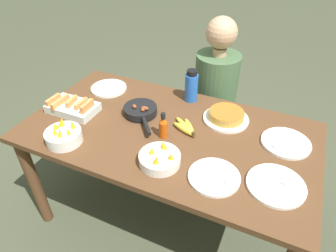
{
  "coord_description": "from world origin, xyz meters",
  "views": [
    {
      "loc": [
        0.56,
        -1.22,
        1.82
      ],
      "look_at": [
        0.0,
        0.0,
        0.8
      ],
      "focal_mm": 32.0,
      "sensor_mm": 36.0,
      "label": 1
    }
  ],
  "objects_px": {
    "empty_plate_far_right": "(286,143)",
    "hot_sauce_bottle": "(163,127)",
    "banana_bunch": "(186,128)",
    "person_figure": "(213,111)",
    "empty_plate_far_left": "(214,177)",
    "fruit_bowl_citrus": "(160,159)",
    "empty_plate_near_front": "(276,185)",
    "melon_tray": "(73,107)",
    "water_bottle": "(191,86)",
    "frittata_plate_center": "(226,116)",
    "skillet": "(141,111)",
    "empty_plate_mid_edge": "(109,88)",
    "fruit_bowl_mango": "(64,136)"
  },
  "relations": [
    {
      "from": "empty_plate_far_right",
      "to": "hot_sauce_bottle",
      "type": "xyz_separation_m",
      "value": [
        -0.63,
        -0.21,
        0.06
      ]
    },
    {
      "from": "banana_bunch",
      "to": "person_figure",
      "type": "xyz_separation_m",
      "value": [
        -0.01,
        0.6,
        -0.26
      ]
    },
    {
      "from": "empty_plate_far_left",
      "to": "fruit_bowl_citrus",
      "type": "relative_size",
      "value": 1.19
    },
    {
      "from": "banana_bunch",
      "to": "empty_plate_near_front",
      "type": "distance_m",
      "value": 0.57
    },
    {
      "from": "melon_tray",
      "to": "person_figure",
      "type": "relative_size",
      "value": 0.24
    },
    {
      "from": "water_bottle",
      "to": "frittata_plate_center",
      "type": "bearing_deg",
      "value": -24.95
    },
    {
      "from": "empty_plate_far_right",
      "to": "skillet",
      "type": "bearing_deg",
      "value": -174.53
    },
    {
      "from": "person_figure",
      "to": "empty_plate_mid_edge",
      "type": "bearing_deg",
      "value": -148.55
    },
    {
      "from": "banana_bunch",
      "to": "fruit_bowl_citrus",
      "type": "relative_size",
      "value": 0.86
    },
    {
      "from": "banana_bunch",
      "to": "empty_plate_mid_edge",
      "type": "bearing_deg",
      "value": 162.72
    },
    {
      "from": "empty_plate_far_left",
      "to": "fruit_bowl_citrus",
      "type": "bearing_deg",
      "value": -176.85
    },
    {
      "from": "banana_bunch",
      "to": "hot_sauce_bottle",
      "type": "bearing_deg",
      "value": -132.28
    },
    {
      "from": "melon_tray",
      "to": "empty_plate_mid_edge",
      "type": "height_order",
      "value": "melon_tray"
    },
    {
      "from": "banana_bunch",
      "to": "hot_sauce_bottle",
      "type": "relative_size",
      "value": 1.14
    },
    {
      "from": "empty_plate_near_front",
      "to": "person_figure",
      "type": "bearing_deg",
      "value": 123.22
    },
    {
      "from": "empty_plate_far_right",
      "to": "empty_plate_mid_edge",
      "type": "height_order",
      "value": "same"
    },
    {
      "from": "empty_plate_far_left",
      "to": "water_bottle",
      "type": "distance_m",
      "value": 0.7
    },
    {
      "from": "skillet",
      "to": "empty_plate_far_right",
      "type": "height_order",
      "value": "skillet"
    },
    {
      "from": "empty_plate_far_left",
      "to": "empty_plate_mid_edge",
      "type": "distance_m",
      "value": 1.04
    },
    {
      "from": "water_bottle",
      "to": "empty_plate_near_front",
      "type": "bearing_deg",
      "value": -40.65
    },
    {
      "from": "melon_tray",
      "to": "fruit_bowl_mango",
      "type": "xyz_separation_m",
      "value": [
        0.14,
        -0.25,
        0.01
      ]
    },
    {
      "from": "empty_plate_far_left",
      "to": "fruit_bowl_mango",
      "type": "bearing_deg",
      "value": -174.54
    },
    {
      "from": "banana_bunch",
      "to": "hot_sauce_bottle",
      "type": "xyz_separation_m",
      "value": [
        -0.1,
        -0.11,
        0.05
      ]
    },
    {
      "from": "empty_plate_far_left",
      "to": "hot_sauce_bottle",
      "type": "height_order",
      "value": "hot_sauce_bottle"
    },
    {
      "from": "melon_tray",
      "to": "skillet",
      "type": "bearing_deg",
      "value": 19.72
    },
    {
      "from": "fruit_bowl_citrus",
      "to": "person_figure",
      "type": "distance_m",
      "value": 0.95
    },
    {
      "from": "person_figure",
      "to": "hot_sauce_bottle",
      "type": "bearing_deg",
      "value": -97.14
    },
    {
      "from": "fruit_bowl_citrus",
      "to": "water_bottle",
      "type": "relative_size",
      "value": 0.98
    },
    {
      "from": "frittata_plate_center",
      "to": "empty_plate_mid_edge",
      "type": "distance_m",
      "value": 0.84
    },
    {
      "from": "skillet",
      "to": "empty_plate_far_left",
      "type": "xyz_separation_m",
      "value": [
        0.57,
        -0.32,
        -0.02
      ]
    },
    {
      "from": "empty_plate_far_right",
      "to": "fruit_bowl_mango",
      "type": "distance_m",
      "value": 1.19
    },
    {
      "from": "water_bottle",
      "to": "hot_sauce_bottle",
      "type": "bearing_deg",
      "value": -90.64
    },
    {
      "from": "empty_plate_mid_edge",
      "to": "banana_bunch",
      "type": "bearing_deg",
      "value": -17.28
    },
    {
      "from": "person_figure",
      "to": "skillet",
      "type": "bearing_deg",
      "value": -117.69
    },
    {
      "from": "skillet",
      "to": "banana_bunch",
      "type": "bearing_deg",
      "value": 45.16
    },
    {
      "from": "melon_tray",
      "to": "hot_sauce_bottle",
      "type": "height_order",
      "value": "hot_sauce_bottle"
    },
    {
      "from": "banana_bunch",
      "to": "fruit_bowl_mango",
      "type": "bearing_deg",
      "value": -146.92
    },
    {
      "from": "empty_plate_near_front",
      "to": "hot_sauce_bottle",
      "type": "distance_m",
      "value": 0.64
    },
    {
      "from": "frittata_plate_center",
      "to": "water_bottle",
      "type": "bearing_deg",
      "value": 155.05
    },
    {
      "from": "skillet",
      "to": "fruit_bowl_mango",
      "type": "relative_size",
      "value": 1.57
    },
    {
      "from": "fruit_bowl_mango",
      "to": "water_bottle",
      "type": "xyz_separation_m",
      "value": [
        0.47,
        0.68,
        0.06
      ]
    },
    {
      "from": "hot_sauce_bottle",
      "to": "skillet",
      "type": "bearing_deg",
      "value": 147.72
    },
    {
      "from": "melon_tray",
      "to": "skillet",
      "type": "xyz_separation_m",
      "value": [
        0.4,
        0.14,
        -0.0
      ]
    },
    {
      "from": "melon_tray",
      "to": "water_bottle",
      "type": "relative_size",
      "value": 1.41
    },
    {
      "from": "fruit_bowl_mango",
      "to": "banana_bunch",
      "type": "bearing_deg",
      "value": 33.08
    },
    {
      "from": "skillet",
      "to": "melon_tray",
      "type": "bearing_deg",
      "value": -109.92
    },
    {
      "from": "empty_plate_near_front",
      "to": "empty_plate_far_right",
      "type": "distance_m",
      "value": 0.33
    },
    {
      "from": "person_figure",
      "to": "banana_bunch",
      "type": "bearing_deg",
      "value": -89.26
    },
    {
      "from": "empty_plate_far_right",
      "to": "fruit_bowl_citrus",
      "type": "bearing_deg",
      "value": -143.28
    },
    {
      "from": "skillet",
      "to": "hot_sauce_bottle",
      "type": "relative_size",
      "value": 1.95
    }
  ]
}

